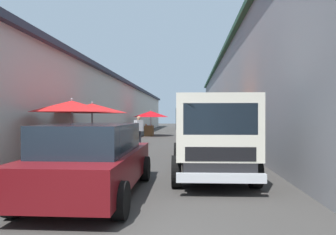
% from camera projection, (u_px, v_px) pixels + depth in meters
% --- Properties ---
extents(ground, '(90.00, 90.00, 0.00)m').
position_uv_depth(ground, '(169.00, 143.00, 16.80)').
color(ground, '#3D3A38').
extents(building_left_whitewash, '(49.80, 7.50, 4.35)m').
position_uv_depth(building_left_whitewash, '(69.00, 108.00, 19.60)').
color(building_left_whitewash, beige).
rests_on(building_left_whitewash, ground).
extents(building_right_concrete, '(49.80, 7.50, 6.23)m').
position_uv_depth(building_right_concrete, '(280.00, 93.00, 18.45)').
color(building_right_concrete, gray).
rests_on(building_right_concrete, ground).
extents(fruit_stall_mid_lane, '(2.48, 2.48, 2.17)m').
position_uv_depth(fruit_stall_mid_lane, '(71.00, 116.00, 8.64)').
color(fruit_stall_mid_lane, '#9E9EA3').
rests_on(fruit_stall_mid_lane, ground).
extents(fruit_stall_near_right, '(2.14, 2.14, 2.19)m').
position_uv_depth(fruit_stall_near_right, '(209.00, 117.00, 19.12)').
color(fruit_stall_near_right, '#9E9EA3').
rests_on(fruit_stall_near_right, ground).
extents(fruit_stall_far_left, '(2.79, 2.79, 2.18)m').
position_uv_depth(fruit_stall_far_left, '(92.00, 114.00, 11.02)').
color(fruit_stall_far_left, '#9E9EA3').
rests_on(fruit_stall_far_left, ground).
extents(fruit_stall_far_right, '(2.87, 2.87, 2.11)m').
position_uv_depth(fruit_stall_far_right, '(151.00, 116.00, 22.63)').
color(fruit_stall_far_right, '#9E9EA3').
rests_on(fruit_stall_far_right, ground).
extents(fruit_stall_near_left, '(2.67, 2.67, 2.35)m').
position_uv_depth(fruit_stall_near_left, '(221.00, 111.00, 11.79)').
color(fruit_stall_near_left, '#9E9EA3').
rests_on(fruit_stall_near_left, ground).
extents(hatchback_car, '(3.94, 1.98, 1.45)m').
position_uv_depth(hatchback_car, '(94.00, 159.00, 5.70)').
color(hatchback_car, '#600F14').
rests_on(hatchback_car, ground).
extents(delivery_truck, '(4.99, 2.12, 2.08)m').
position_uv_depth(delivery_truck, '(212.00, 139.00, 6.99)').
color(delivery_truck, black).
rests_on(delivery_truck, ground).
extents(vendor_by_crates, '(0.52, 0.45, 1.62)m').
position_uv_depth(vendor_by_crates, '(139.00, 129.00, 15.39)').
color(vendor_by_crates, '#232328').
rests_on(vendor_by_crates, ground).
extents(parked_scooter, '(1.69, 0.32, 1.14)m').
position_uv_depth(parked_scooter, '(199.00, 148.00, 10.18)').
color(parked_scooter, black).
rests_on(parked_scooter, ground).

